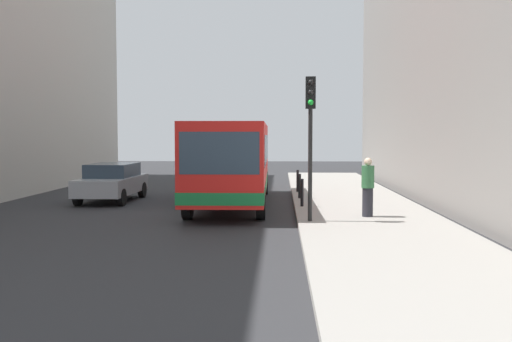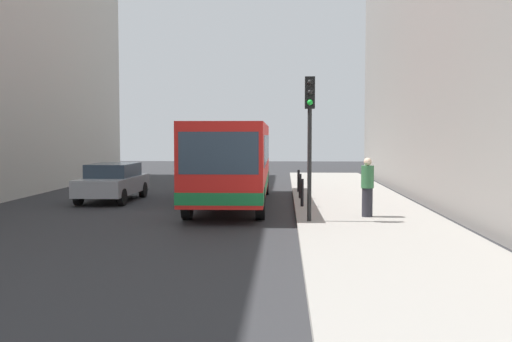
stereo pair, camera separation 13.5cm
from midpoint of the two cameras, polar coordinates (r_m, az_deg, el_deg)
name	(u,v)px [view 1 (the left image)]	position (r m, az deg, el deg)	size (l,w,h in m)	color
ground_plane	(196,216)	(19.42, -5.90, -4.29)	(80.00, 80.00, 0.00)	#2D2D30
sidewalk	(365,215)	(19.39, 10.14, -4.11)	(4.40, 40.00, 0.15)	#9E9991
bus	(233,159)	(22.41, -2.39, 1.19)	(2.65, 11.05, 3.00)	red
car_beside_bus	(112,181)	(24.26, -13.67, -0.96)	(1.95, 4.44, 1.48)	#A5A8AD
traffic_light	(310,121)	(17.10, 4.97, 4.76)	(0.28, 0.33, 4.10)	black
bollard_near	(302,193)	(20.69, 4.21, -2.06)	(0.11, 0.11, 0.95)	black
bollard_mid	(300,186)	(23.33, 4.00, -1.43)	(0.11, 0.11, 0.95)	black
bollard_far	(298,181)	(25.97, 3.83, -0.93)	(0.11, 0.11, 0.95)	black
pedestrian_near_signal	(368,187)	(18.32, 10.37, -1.52)	(0.38, 0.38, 1.78)	#26262D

